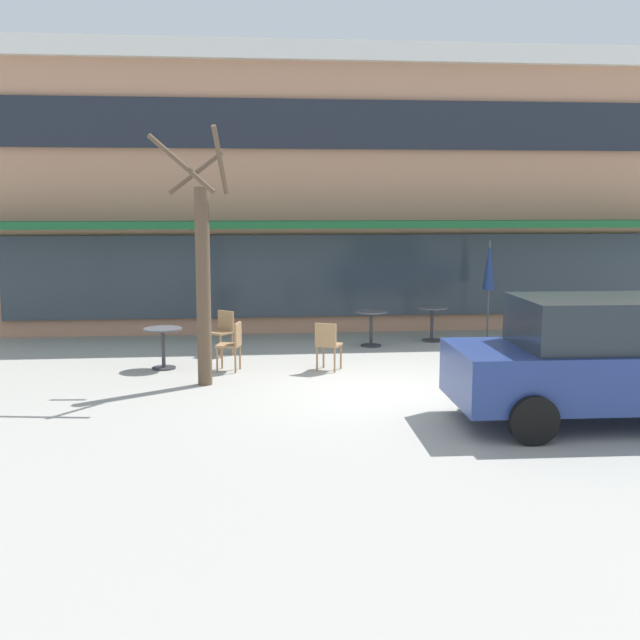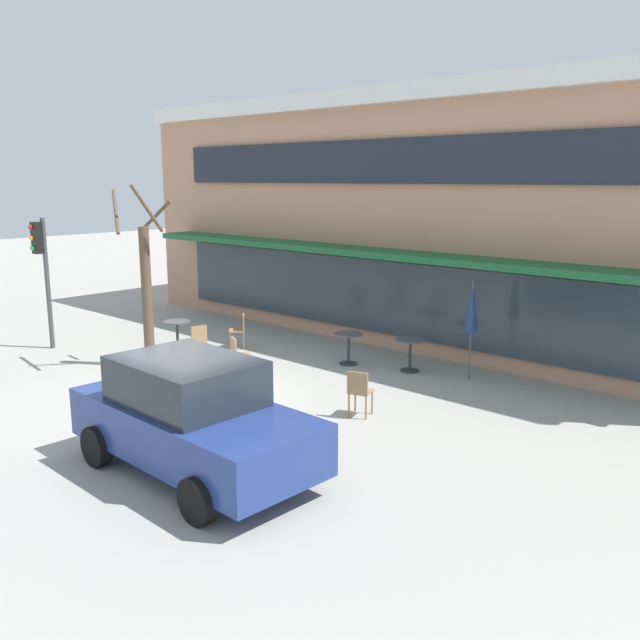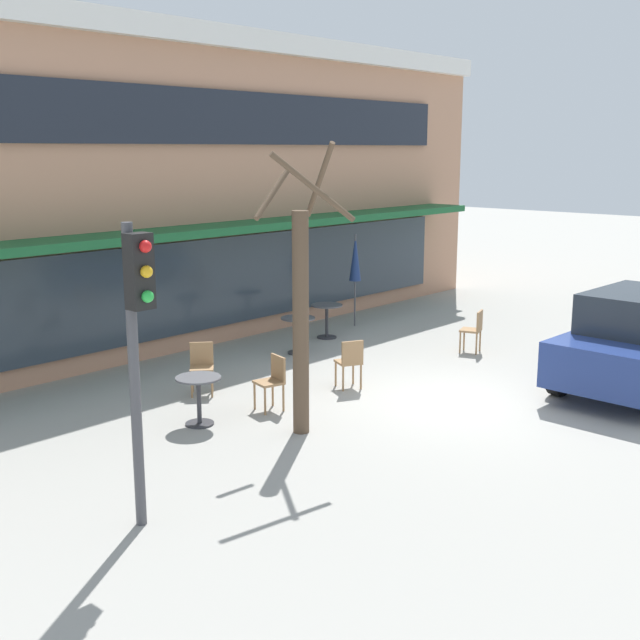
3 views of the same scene
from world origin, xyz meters
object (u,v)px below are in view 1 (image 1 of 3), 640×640
object	(u,v)px
cafe_table_streetside	(163,341)
cafe_chair_3	(232,342)
cafe_chair_1	(530,341)
parked_sedan	(602,361)
cafe_table_near_wall	(371,322)
patio_umbrella_green_folded	(489,266)
cafe_chair_0	(328,343)
street_tree	(203,274)
cafe_chair_2	(223,329)
cafe_table_by_tree	(432,318)

from	to	relation	value
cafe_table_streetside	cafe_chair_3	world-z (taller)	cafe_chair_3
cafe_chair_1	cafe_chair_3	size ratio (longest dim) A/B	1.00
parked_sedan	cafe_table_near_wall	bearing A→B (deg)	109.23
patio_umbrella_green_folded	cafe_chair_0	bearing A→B (deg)	-141.19
cafe_chair_0	cafe_chair_1	bearing A→B (deg)	-3.82
street_tree	parked_sedan	bearing A→B (deg)	-27.85
cafe_table_near_wall	patio_umbrella_green_folded	bearing A→B (deg)	16.11
cafe_chair_1	cafe_chair_2	xyz separation A→B (m)	(-5.62, 1.96, 0.00)
cafe_table_streetside	cafe_chair_0	xyz separation A→B (m)	(2.99, -0.50, 0.01)
cafe_chair_1	street_tree	xyz separation A→B (m)	(-5.88, -0.64, 1.35)
patio_umbrella_green_folded	parked_sedan	size ratio (longest dim) A/B	0.52
cafe_chair_3	cafe_table_by_tree	bearing A→B (deg)	31.95
cafe_table_streetside	parked_sedan	xyz separation A→B (m)	(6.37, -4.33, 0.36)
cafe_table_near_wall	patio_umbrella_green_folded	world-z (taller)	patio_umbrella_green_folded
cafe_chair_3	parked_sedan	distance (m)	6.50
cafe_chair_2	cafe_table_by_tree	bearing A→B (deg)	14.59
cafe_table_by_tree	patio_umbrella_green_folded	xyz separation A→B (m)	(1.36, 0.32, 1.11)
cafe_table_streetside	cafe_chair_2	bearing A→B (deg)	48.79
cafe_chair_2	patio_umbrella_green_folded	bearing A→B (deg)	14.26
cafe_table_streetside	cafe_chair_0	world-z (taller)	cafe_chair_0
cafe_table_by_tree	cafe_chair_3	distance (m)	5.14
cafe_chair_1	street_tree	size ratio (longest dim) A/B	0.21
cafe_table_by_tree	cafe_chair_2	distance (m)	4.72
cafe_table_streetside	street_tree	bearing A→B (deg)	-59.84
cafe_table_near_wall	cafe_table_by_tree	xyz separation A→B (m)	(1.44, 0.49, 0.00)
cafe_chair_2	cafe_chair_3	distance (m)	1.55
cafe_table_by_tree	cafe_chair_0	size ratio (longest dim) A/B	0.85
cafe_table_by_tree	street_tree	distance (m)	6.29
cafe_chair_0	cafe_table_near_wall	bearing A→B (deg)	63.52
cafe_table_streetside	cafe_chair_2	distance (m)	1.61
cafe_chair_0	cafe_chair_1	world-z (taller)	same
cafe_chair_3	street_tree	world-z (taller)	street_tree
cafe_chair_3	cafe_chair_0	bearing A→B (deg)	-6.06
cafe_table_near_wall	patio_umbrella_green_folded	distance (m)	3.12
patio_umbrella_green_folded	parked_sedan	bearing A→B (deg)	-95.09
cafe_chair_2	cafe_chair_3	bearing A→B (deg)	-82.34
cafe_table_near_wall	cafe_chair_3	world-z (taller)	cafe_chair_3
cafe_table_near_wall	patio_umbrella_green_folded	size ratio (longest dim) A/B	0.35
cafe_chair_0	parked_sedan	size ratio (longest dim) A/B	0.21
cafe_table_near_wall	cafe_chair_1	bearing A→B (deg)	-46.79
patio_umbrella_green_folded	cafe_chair_2	size ratio (longest dim) A/B	2.47
cafe_chair_0	cafe_chair_1	xyz separation A→B (m)	(3.70, -0.25, 0.00)
cafe_chair_2	cafe_chair_1	bearing A→B (deg)	-19.22
cafe_table_near_wall	cafe_table_by_tree	world-z (taller)	same
cafe_table_streetside	cafe_chair_2	xyz separation A→B (m)	(1.06, 1.21, 0.01)
patio_umbrella_green_folded	street_tree	bearing A→B (deg)	-146.38
cafe_table_near_wall	street_tree	bearing A→B (deg)	-135.68
cafe_table_by_tree	cafe_table_streetside	bearing A→B (deg)	-156.89
cafe_table_by_tree	cafe_chair_0	xyz separation A→B (m)	(-2.64, -2.90, 0.01)
cafe_chair_1	cafe_chair_3	distance (m)	5.44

